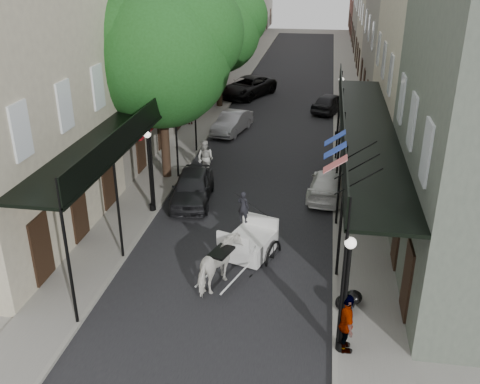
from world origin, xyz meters
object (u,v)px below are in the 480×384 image
at_px(car_left_far, 248,87).
at_px(car_right_near, 328,185).
at_px(horse, 220,265).
at_px(car_left_near, 193,187).
at_px(tree_near, 169,49).
at_px(tree_far, 224,26).
at_px(car_right_far, 330,103).
at_px(car_left_mid, 232,123).
at_px(carriage, 255,225).
at_px(lamppost_right_far, 339,106).
at_px(lamppost_right_near, 346,294).
at_px(pedestrian_walking, 205,159).
at_px(lamppost_left, 150,170).
at_px(pedestrian_sidewalk_right, 346,324).
at_px(pedestrian_sidewalk_left, 190,113).

height_order(car_left_far, car_right_near, car_left_far).
xyz_separation_m(horse, car_left_near, (-2.61, 6.66, -0.15)).
height_order(tree_near, car_left_far, tree_near).
bearing_deg(tree_far, car_left_near, -84.39).
distance_m(tree_far, car_left_far, 6.19).
bearing_deg(car_right_far, car_left_mid, 65.22).
xyz_separation_m(carriage, car_left_far, (-3.84, 24.14, -0.36)).
bearing_deg(car_right_near, car_right_far, -83.86).
xyz_separation_m(car_left_far, car_right_near, (6.59, -18.53, -0.19)).
relative_size(lamppost_right_far, car_left_mid, 0.91).
bearing_deg(lamppost_right_near, carriage, 121.05).
xyz_separation_m(tree_far, pedestrian_walking, (1.57, -13.65, -4.87)).
xyz_separation_m(tree_near, lamppost_right_near, (8.30, -12.18, -4.44)).
xyz_separation_m(tree_near, pedestrian_walking, (1.52, 0.35, -5.52)).
distance_m(horse, car_right_near, 8.99).
height_order(carriage, car_right_near, carriage).
height_order(tree_near, pedestrian_walking, tree_near).
relative_size(car_left_far, car_right_near, 1.37).
bearing_deg(lamppost_left, car_left_far, 87.05).
height_order(lamppost_right_near, horse, lamppost_right_near).
distance_m(pedestrian_sidewalk_right, car_right_far, 25.97).
bearing_deg(pedestrian_sidewalk_left, lamppost_left, 88.24).
distance_m(lamppost_left, car_left_far, 21.60).
distance_m(tree_far, pedestrian_sidewalk_right, 27.92).
relative_size(pedestrian_sidewalk_right, car_left_mid, 0.46).
bearing_deg(car_right_near, tree_far, -56.53).
height_order(pedestrian_sidewalk_left, car_left_near, pedestrian_sidewalk_left).
bearing_deg(pedestrian_walking, lamppost_left, -85.15).
height_order(car_left_mid, car_left_far, car_left_far).
xyz_separation_m(lamppost_left, horse, (4.11, -5.23, -1.17)).
xyz_separation_m(lamppost_left, car_right_far, (7.70, 17.96, -1.35)).
distance_m(horse, pedestrian_walking, 10.12).
relative_size(carriage, pedestrian_sidewalk_right, 1.58).
height_order(pedestrian_sidewalk_left, car_right_near, pedestrian_sidewalk_left).
height_order(pedestrian_sidewalk_left, car_left_far, pedestrian_sidewalk_left).
bearing_deg(car_right_near, lamppost_right_near, 98.74).
bearing_deg(lamppost_right_near, horse, 145.92).
height_order(pedestrian_sidewalk_right, car_right_near, pedestrian_sidewalk_right).
bearing_deg(car_right_far, car_left_near, 90.79).
bearing_deg(horse, lamppost_right_far, -85.47).
bearing_deg(lamppost_right_near, lamppost_left, 135.71).
height_order(pedestrian_sidewalk_left, car_left_mid, pedestrian_sidewalk_left).
relative_size(lamppost_right_far, car_left_near, 0.86).
bearing_deg(carriage, car_right_near, 81.80).
bearing_deg(car_left_far, tree_near, -69.99).
relative_size(lamppost_left, car_right_far, 0.91).
bearing_deg(car_left_far, car_left_near, -64.90).
height_order(lamppost_right_far, car_right_far, lamppost_right_far).
relative_size(lamppost_right_near, pedestrian_sidewalk_right, 1.98).
height_order(pedestrian_walking, pedestrian_sidewalk_right, pedestrian_sidewalk_right).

